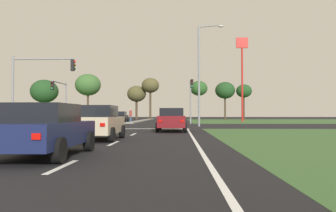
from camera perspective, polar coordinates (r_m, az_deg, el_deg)
ground_plane at (r=34.50m, az=-8.47°, el=-3.32°), size 200.00×200.00×0.00m
grass_verge_far_left at (r=66.45m, az=-26.67°, el=-2.24°), size 35.00×35.00×0.01m
grass_verge_far_right at (r=61.57m, az=20.13°, el=-2.38°), size 35.00×35.00×0.01m
median_island_near at (r=16.18m, az=-20.57°, el=-5.26°), size 1.20×22.00×0.14m
median_island_far at (r=59.26m, az=-4.17°, el=-2.44°), size 1.20×36.00×0.14m
lane_dash_near at (r=8.06m, az=-17.50°, el=-9.78°), size 0.14×2.00×0.01m
lane_dash_second at (r=13.83m, az=-9.23°, el=-6.27°), size 0.14×2.00×0.01m
lane_dash_third at (r=19.74m, az=-5.89°, el=-4.80°), size 0.14×2.00×0.01m
edge_line_right at (r=15.99m, az=4.39°, el=-5.62°), size 0.14×24.00×0.01m
stop_bar_near at (r=27.06m, az=-3.17°, el=-3.87°), size 6.40×0.50×0.01m
crosswalk_bar_near at (r=31.36m, az=-21.81°, el=-3.43°), size 0.70×2.80×0.01m
crosswalk_bar_second at (r=30.92m, az=-19.85°, el=-3.48°), size 0.70×2.80×0.01m
crosswalk_bar_third at (r=30.52m, az=-17.84°, el=-3.52°), size 0.70×2.80×0.01m
crosswalk_bar_fourth at (r=30.15m, az=-15.78°, el=-3.57°), size 0.70×2.80×0.01m
crosswalk_bar_fifth at (r=29.83m, az=-13.67°, el=-3.60°), size 0.70×2.80×0.01m
car_maroon_near at (r=22.94m, az=0.64°, el=-2.32°), size 2.00×4.49×1.58m
car_navy_second at (r=10.04m, az=-20.35°, el=-3.75°), size 2.04×4.27×1.48m
car_black_third at (r=48.80m, az=-8.16°, el=-1.81°), size 2.05×4.49×1.55m
car_beige_fourth at (r=15.76m, az=-11.85°, el=-2.74°), size 2.03×4.16×1.58m
traffic_signal_far_left at (r=41.12m, az=-17.74°, el=1.94°), size 0.32×4.82×5.04m
traffic_signal_far_right at (r=39.01m, az=3.94°, el=2.23°), size 0.32×4.39×5.27m
traffic_signal_near_left at (r=29.93m, az=-21.59°, el=4.41°), size 5.35×0.32×5.99m
street_lamp_second at (r=32.36m, az=5.63°, el=6.07°), size 2.41×0.90×9.63m
pedestrian_at_median at (r=43.44m, az=-6.37°, el=-1.38°), size 0.34×0.34×1.70m
fastfood_pole_sign at (r=53.64m, az=12.47°, el=7.46°), size 1.80×0.40×13.03m
treeline_near at (r=71.61m, az=-20.25°, el=2.35°), size 5.46×5.46×8.06m
treeline_second at (r=69.02m, az=-13.43°, el=3.49°), size 5.09×5.09×9.18m
treeline_third at (r=70.86m, az=-5.36°, el=2.03°), size 3.96×3.96×7.11m
treeline_fourth at (r=69.60m, az=-3.01°, el=3.44°), size 3.62×3.62×8.65m
treeline_fifth at (r=72.34m, az=9.66°, el=2.61°), size 4.20×4.20×8.00m
treeline_sixth at (r=69.55m, az=5.25°, el=2.98°), size 3.58×3.58×8.00m
treeline_seventh at (r=72.40m, az=12.77°, el=2.47°), size 3.27×3.27×7.41m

